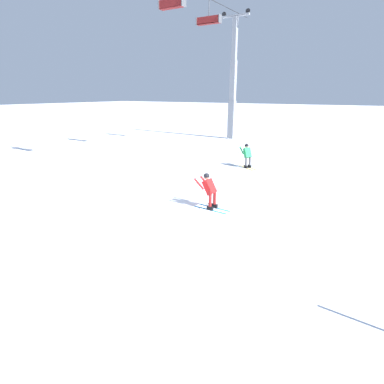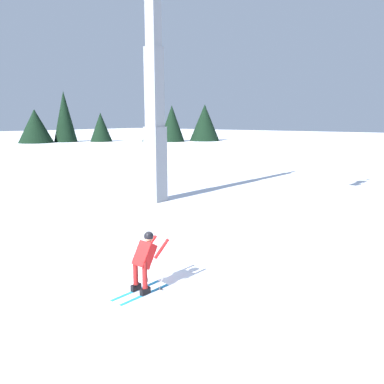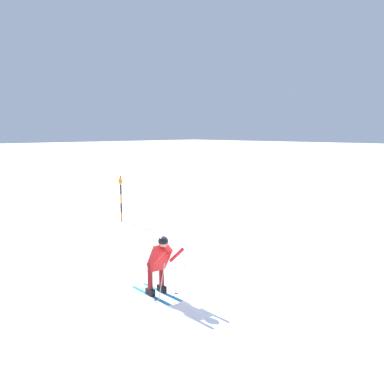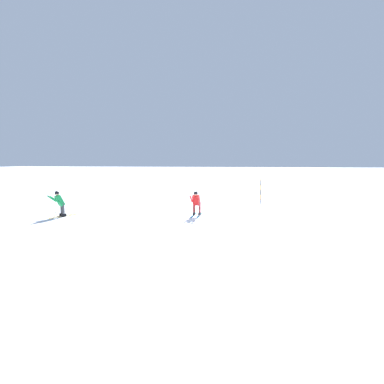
{
  "view_description": "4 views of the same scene",
  "coord_description": "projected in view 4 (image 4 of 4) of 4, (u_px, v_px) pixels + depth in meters",
  "views": [
    {
      "loc": [
        -10.12,
        -6.05,
        4.78
      ],
      "look_at": [
        -0.09,
        0.26,
        0.97
      ],
      "focal_mm": 28.94,
      "sensor_mm": 36.0,
      "label": 1
    },
    {
      "loc": [
        7.56,
        -6.74,
        4.35
      ],
      "look_at": [
        0.77,
        2.19,
        2.24
      ],
      "focal_mm": 36.55,
      "sensor_mm": 36.0,
      "label": 2
    },
    {
      "loc": [
        7.48,
        7.78,
        4.06
      ],
      "look_at": [
        1.24,
        1.48,
        2.78
      ],
      "focal_mm": 40.08,
      "sensor_mm": 36.0,
      "label": 3
    },
    {
      "loc": [
        -1.55,
        16.23,
        3.36
      ],
      "look_at": [
        1.1,
        0.46,
        1.52
      ],
      "focal_mm": 25.39,
      "sensor_mm": 36.0,
      "label": 4
    }
  ],
  "objects": [
    {
      "name": "ground_plane",
      "position": [
        211.0,
        216.0,
        16.54
      ],
      "size": [
        260.0,
        260.0,
        0.0
      ],
      "primitive_type": "plane",
      "color": "white"
    },
    {
      "name": "skier_carving_main",
      "position": [
        196.0,
        201.0,
        16.56
      ],
      "size": [
        0.73,
        1.66,
        1.68
      ],
      "color": "#198CCC",
      "rests_on": "ground_plane"
    },
    {
      "name": "trail_marker_pole",
      "position": [
        261.0,
        187.0,
        23.54
      ],
      "size": [
        0.07,
        0.28,
        2.08
      ],
      "color": "orange",
      "rests_on": "ground_plane"
    },
    {
      "name": "skier_distant_uphill",
      "position": [
        59.0,
        202.0,
        16.3
      ],
      "size": [
        1.37,
        1.63,
        1.7
      ],
      "color": "yellow",
      "rests_on": "ground_plane"
    }
  ]
}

